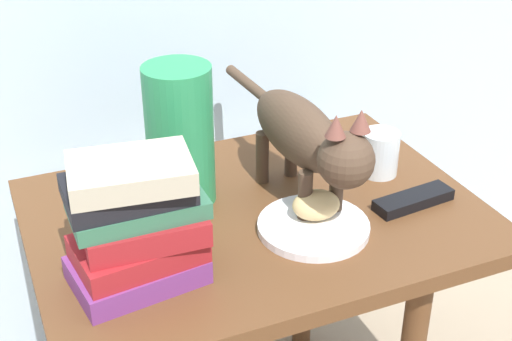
{
  "coord_description": "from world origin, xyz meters",
  "views": [
    {
      "loc": [
        -0.41,
        -0.96,
        1.21
      ],
      "look_at": [
        0.0,
        0.0,
        0.63
      ],
      "focal_mm": 50.21,
      "sensor_mm": 36.0,
      "label": 1
    }
  ],
  "objects": [
    {
      "name": "plate",
      "position": [
        0.06,
        -0.09,
        0.55
      ],
      "size": [
        0.19,
        0.19,
        0.01
      ],
      "primitive_type": "cylinder",
      "color": "white",
      "rests_on": "side_table"
    },
    {
      "name": "book_stack",
      "position": [
        -0.23,
        -0.1,
        0.64
      ],
      "size": [
        0.21,
        0.15,
        0.2
      ],
      "color": "#72337A",
      "rests_on": "side_table"
    },
    {
      "name": "bread_roll",
      "position": [
        0.07,
        -0.08,
        0.59
      ],
      "size": [
        0.09,
        0.07,
        0.05
      ],
      "primitive_type": "ellipsoid",
      "rotation": [
        0.0,
        0.0,
        2.94
      ],
      "color": "#E0BC7A",
      "rests_on": "plate"
    },
    {
      "name": "tv_remote",
      "position": [
        0.26,
        -0.09,
        0.56
      ],
      "size": [
        0.15,
        0.06,
        0.02
      ],
      "primitive_type": "cube",
      "rotation": [
        0.0,
        0.0,
        0.1
      ],
      "color": "black",
      "rests_on": "side_table"
    },
    {
      "name": "candle_jar",
      "position": [
        0.27,
        0.03,
        0.58
      ],
      "size": [
        0.07,
        0.07,
        0.08
      ],
      "color": "silver",
      "rests_on": "side_table"
    },
    {
      "name": "side_table",
      "position": [
        0.0,
        0.0,
        0.47
      ],
      "size": [
        0.77,
        0.56,
        0.55
      ],
      "color": "brown",
      "rests_on": "ground"
    },
    {
      "name": "green_vase",
      "position": [
        -0.1,
        0.09,
        0.67
      ],
      "size": [
        0.12,
        0.12,
        0.25
      ],
      "primitive_type": "cylinder",
      "color": "#288C51",
      "rests_on": "side_table"
    },
    {
      "name": "cat",
      "position": [
        0.09,
        -0.01,
        0.68
      ],
      "size": [
        0.1,
        0.48,
        0.23
      ],
      "color": "#4C3828",
      "rests_on": "side_table"
    }
  ]
}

